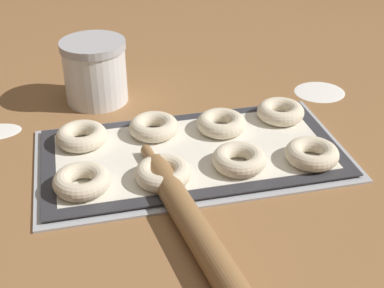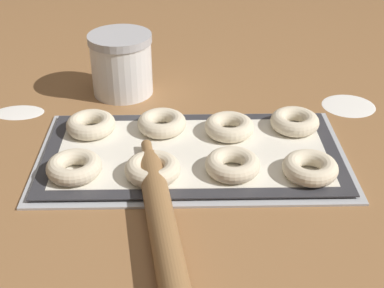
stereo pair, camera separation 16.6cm
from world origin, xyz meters
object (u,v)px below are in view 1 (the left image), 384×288
bagel_front_far_left (82,181)px  bagel_back_mid_left (154,127)px  bagel_back_mid_right (221,123)px  rolling_pin (191,222)px  baking_tray (192,154)px  flour_canister (95,71)px  bagel_front_mid_left (163,173)px  bagel_front_far_right (312,154)px  bagel_front_mid_right (239,159)px  bagel_back_far_left (82,136)px  bagel_back_far_right (281,112)px

bagel_front_far_left → bagel_back_mid_left: bearing=45.5°
bagel_back_mid_right → rolling_pin: size_ratio=0.22×
baking_tray → flour_canister: bearing=119.2°
baking_tray → rolling_pin: 0.20m
bagel_front_mid_left → flour_canister: size_ratio=0.69×
baking_tray → bagel_front_mid_left: (-0.07, -0.07, 0.02)m
bagel_front_far_right → bagel_back_mid_right: same height
bagel_back_mid_left → bagel_front_mid_right: bearing=-49.4°
bagel_front_far_left → bagel_back_far_left: same height
bagel_back_far_left → bagel_back_far_right: same height
bagel_front_mid_right → bagel_front_far_right: bearing=-5.3°
bagel_back_mid_left → bagel_back_far_right: size_ratio=1.00×
bagel_front_far_right → bagel_back_far_left: (-0.38, 0.15, 0.00)m
bagel_front_mid_right → bagel_back_far_left: 0.29m
bagel_front_far_left → flour_canister: flour_canister is taller
bagel_back_far_left → bagel_back_mid_right: size_ratio=1.00×
bagel_front_far_right → rolling_pin: size_ratio=0.22×
bagel_front_far_right → bagel_front_far_left: bearing=178.5°
bagel_front_far_left → bagel_front_far_right: size_ratio=1.00×
flour_canister → bagel_back_far_left: bearing=-103.0°
bagel_back_mid_left → rolling_pin: size_ratio=0.22×
flour_canister → bagel_back_mid_right: bearing=-42.9°
baking_tray → bagel_front_far_right: bearing=-22.0°
baking_tray → rolling_pin: (-0.05, -0.20, 0.02)m
bagel_back_far_right → flour_canister: (-0.34, 0.18, 0.04)m
bagel_front_far_right → flour_canister: size_ratio=0.69×
bagel_front_mid_left → rolling_pin: rolling_pin is taller
bagel_front_mid_left → bagel_back_far_left: (-0.12, 0.15, 0.00)m
bagel_back_mid_left → flour_canister: bearing=116.0°
bagel_back_far_right → bagel_back_mid_right: bearing=-172.0°
baking_tray → flour_canister: (-0.14, 0.26, 0.06)m
bagel_front_far_left → bagel_front_far_right: (0.38, -0.01, 0.00)m
baking_tray → bagel_front_far_right: bagel_front_far_right is taller
bagel_back_far_left → bagel_back_mid_right: same height
bagel_front_mid_right → bagel_back_far_right: (0.13, 0.14, 0.00)m
bagel_front_mid_left → bagel_back_mid_left: bearing=85.9°
bagel_back_mid_left → flour_canister: (-0.09, 0.18, 0.04)m
bagel_back_mid_right → bagel_front_far_right: bearing=-48.2°
baking_tray → bagel_front_mid_left: 0.10m
bagel_front_far_right → flour_canister: flour_canister is taller
rolling_pin → flour_canister: bearing=101.8°
bagel_front_mid_right → bagel_back_mid_right: same height
bagel_front_mid_left → bagel_back_mid_right: size_ratio=1.00×
bagel_back_mid_left → bagel_back_far_right: 0.25m
baking_tray → rolling_pin: size_ratio=1.30×
bagel_front_far_left → bagel_front_far_right: same height
baking_tray → bagel_front_far_right: 0.21m
bagel_back_mid_right → bagel_back_far_right: size_ratio=1.00×
bagel_back_mid_left → rolling_pin: 0.27m
baking_tray → bagel_front_mid_right: bagel_front_mid_right is taller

